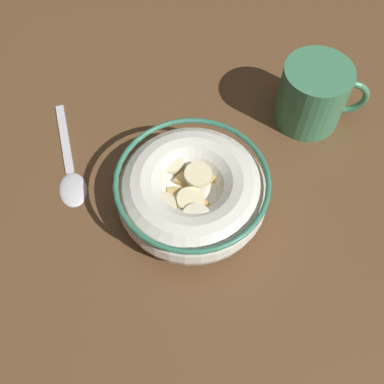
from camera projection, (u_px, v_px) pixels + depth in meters
The scene contains 4 objects.
ground_plane at pixel (192, 209), 52.73cm from camera, with size 130.26×130.26×2.00cm, color brown.
cereal_bowl at pixel (192, 192), 49.20cm from camera, with size 16.59×16.59×5.70cm.
spoon at pixel (70, 175), 53.46cm from camera, with size 7.29×15.28×0.80cm.
coffee_mug at pixel (313, 95), 54.80cm from camera, with size 10.88×8.21×8.14cm.
Camera 1 is at (2.08, -24.49, 45.70)cm, focal length 42.33 mm.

